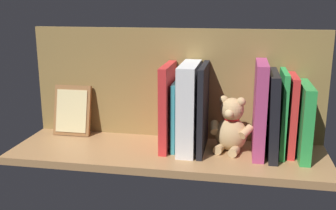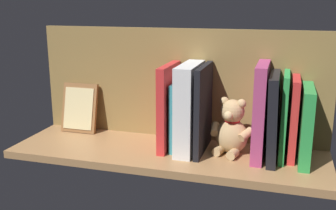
# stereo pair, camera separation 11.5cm
# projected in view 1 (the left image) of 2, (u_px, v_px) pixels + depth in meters

# --- Properties ---
(ground_plane) EXTENTS (0.92, 0.30, 0.02)m
(ground_plane) POSITION_uv_depth(u_px,v_px,m) (168.00, 153.00, 1.19)
(ground_plane) COLOR #A87A4C
(shelf_back_panel) EXTENTS (0.92, 0.02, 0.35)m
(shelf_back_panel) POSITION_uv_depth(u_px,v_px,m) (175.00, 84.00, 1.27)
(shelf_back_panel) COLOR olive
(shelf_back_panel) RESTS_ON ground_plane
(book_0) EXTENTS (0.03, 0.18, 0.21)m
(book_0) POSITION_uv_depth(u_px,v_px,m) (304.00, 120.00, 1.12)
(book_0) COLOR green
(book_0) RESTS_ON ground_plane
(book_1) EXTENTS (0.02, 0.14, 0.23)m
(book_1) POSITION_uv_depth(u_px,v_px,m) (291.00, 115.00, 1.14)
(book_1) COLOR red
(book_1) RESTS_ON ground_plane
(book_2) EXTENTS (0.01, 0.15, 0.24)m
(book_2) POSITION_uv_depth(u_px,v_px,m) (282.00, 113.00, 1.14)
(book_2) COLOR green
(book_2) RESTS_ON ground_plane
(book_3) EXTENTS (0.03, 0.19, 0.24)m
(book_3) POSITION_uv_depth(u_px,v_px,m) (273.00, 114.00, 1.13)
(book_3) COLOR black
(book_3) RESTS_ON ground_plane
(book_4) EXTENTS (0.03, 0.18, 0.26)m
(book_4) POSITION_uv_depth(u_px,v_px,m) (260.00, 108.00, 1.13)
(book_4) COLOR #B23F72
(book_4) RESTS_ON ground_plane
(teddy_bear) EXTENTS (0.13, 0.12, 0.16)m
(teddy_bear) POSITION_uv_depth(u_px,v_px,m) (231.00, 127.00, 1.17)
(teddy_bear) COLOR tan
(teddy_bear) RESTS_ON ground_plane
(book_5) EXTENTS (0.02, 0.19, 0.25)m
(book_5) POSITION_uv_depth(u_px,v_px,m) (203.00, 108.00, 1.16)
(book_5) COLOR black
(book_5) RESTS_ON ground_plane
(dictionary_thick_white) EXTENTS (0.05, 0.19, 0.25)m
(dictionary_thick_white) POSITION_uv_depth(u_px,v_px,m) (189.00, 107.00, 1.17)
(dictionary_thick_white) COLOR white
(dictionary_thick_white) RESTS_ON ground_plane
(book_6) EXTENTS (0.01, 0.16, 0.20)m
(book_6) POSITION_uv_depth(u_px,v_px,m) (177.00, 114.00, 1.20)
(book_6) COLOR teal
(book_6) RESTS_ON ground_plane
(book_7) EXTENTS (0.02, 0.17, 0.25)m
(book_7) POSITION_uv_depth(u_px,v_px,m) (168.00, 106.00, 1.19)
(book_7) COLOR red
(book_7) RESTS_ON ground_plane
(picture_frame_leaning) EXTENTS (0.12, 0.05, 0.16)m
(picture_frame_leaning) POSITION_uv_depth(u_px,v_px,m) (72.00, 111.00, 1.31)
(picture_frame_leaning) COLOR brown
(picture_frame_leaning) RESTS_ON ground_plane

